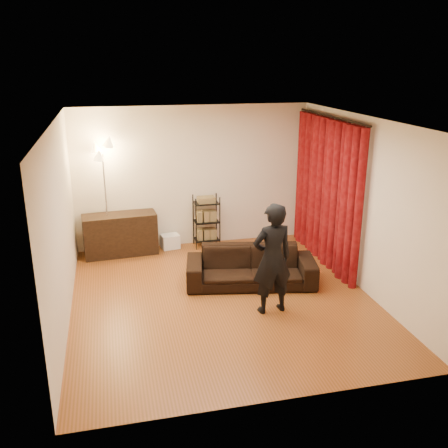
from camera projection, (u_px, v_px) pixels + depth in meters
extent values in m
plane|color=brown|center=(222.00, 298.00, 7.68)|extent=(5.00, 5.00, 0.00)
plane|color=white|center=(222.00, 121.00, 6.83)|extent=(5.00, 5.00, 0.00)
plane|color=beige|center=(193.00, 177.00, 9.56)|extent=(5.00, 0.00, 5.00)
plane|color=beige|center=(278.00, 287.00, 4.94)|extent=(5.00, 0.00, 5.00)
plane|color=beige|center=(61.00, 226.00, 6.77)|extent=(0.00, 5.00, 5.00)
plane|color=beige|center=(363.00, 205.00, 7.74)|extent=(0.00, 5.00, 5.00)
cylinder|color=black|center=(332.00, 117.00, 8.37)|extent=(0.04, 2.65, 0.04)
imported|color=black|center=(251.00, 267.00, 8.07)|extent=(2.18, 1.18, 0.60)
imported|color=black|center=(272.00, 259.00, 7.04)|extent=(0.64, 0.46, 1.64)
cube|color=black|center=(120.00, 234.00, 9.30)|extent=(1.37, 0.60, 0.78)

